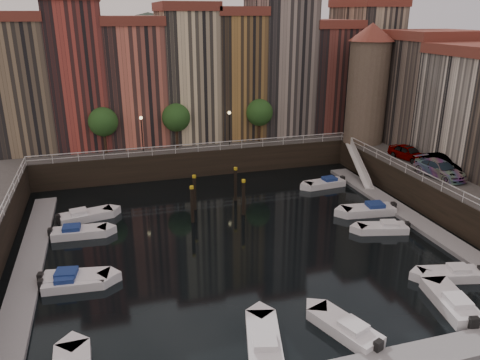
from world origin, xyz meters
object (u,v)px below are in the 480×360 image
object	(u,v)px
gangway	(359,163)
car_b	(445,164)
mooring_pilings	(217,195)
car_c	(440,170)
corner_tower	(368,82)
boat_left_2	(74,278)
boat_left_1	(72,283)
car_a	(408,153)

from	to	relation	value
gangway	car_b	world-z (taller)	car_b
mooring_pilings	car_c	world-z (taller)	car_c
corner_tower	boat_left_2	world-z (taller)	corner_tower
mooring_pilings	car_c	distance (m)	21.25
boat_left_1	car_c	size ratio (longest dim) A/B	0.81
car_b	car_c	xyz separation A→B (m)	(-1.77, -1.49, -0.02)
boat_left_1	car_c	bearing A→B (deg)	13.43
mooring_pilings	boat_left_1	bearing A→B (deg)	-141.81
boat_left_1	mooring_pilings	bearing A→B (deg)	42.98
mooring_pilings	boat_left_2	size ratio (longest dim) A/B	1.12
corner_tower	car_c	size ratio (longest dim) A/B	2.55
boat_left_1	car_a	world-z (taller)	car_a
boat_left_1	car_c	distance (m)	33.78
boat_left_1	car_a	bearing A→B (deg)	22.41
gangway	car_c	xyz separation A→B (m)	(3.11, -9.16, 1.87)
mooring_pilings	car_b	xyz separation A→B (m)	(22.34, -3.42, 2.16)
gangway	boat_left_2	world-z (taller)	gangway
corner_tower	gangway	world-z (taller)	corner_tower
boat_left_1	car_b	distance (m)	35.77
corner_tower	mooring_pilings	bearing A→B (deg)	-156.74
boat_left_2	car_c	world-z (taller)	car_c
car_a	car_c	size ratio (longest dim) A/B	0.83
car_a	corner_tower	bearing A→B (deg)	82.74
gangway	boat_left_1	size ratio (longest dim) A/B	1.89
boat_left_2	car_b	xyz separation A→B (m)	(34.89, 5.97, 3.43)
car_b	mooring_pilings	bearing A→B (deg)	166.01
mooring_pilings	boat_left_2	xyz separation A→B (m)	(-12.55, -9.39, -1.28)
corner_tower	boat_left_2	bearing A→B (deg)	-151.13
gangway	car_c	world-z (taller)	car_c
corner_tower	car_a	world-z (taller)	corner_tower
gangway	car_a	world-z (taller)	car_a
gangway	boat_left_1	xyz separation A→B (m)	(-30.11, -14.21, -1.58)
corner_tower	car_a	distance (m)	10.28
boat_left_1	car_a	size ratio (longest dim) A/B	0.98
corner_tower	car_b	size ratio (longest dim) A/B	2.82
car_a	car_c	bearing A→B (deg)	-107.54
car_a	car_b	size ratio (longest dim) A/B	0.92
corner_tower	boat_left_1	bearing A→B (deg)	-150.46
car_c	gangway	bearing A→B (deg)	100.43
corner_tower	gangway	bearing A→B (deg)	-122.80
boat_left_1	boat_left_2	world-z (taller)	boat_left_2
gangway	car_c	bearing A→B (deg)	-71.23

